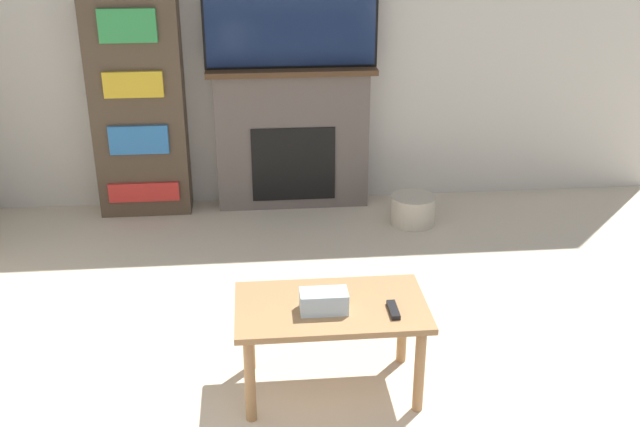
{
  "coord_description": "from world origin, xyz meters",
  "views": [
    {
      "loc": [
        -0.37,
        -0.79,
        2.26
      ],
      "look_at": [
        -0.03,
        2.79,
        0.7
      ],
      "focal_mm": 42.0,
      "sensor_mm": 36.0,
      "label": 1
    }
  ],
  "objects_px": {
    "coffee_table": "(331,318)",
    "tv": "(291,17)",
    "bookshelf": "(139,107)",
    "storage_basket": "(413,210)",
    "fireplace": "(292,137)"
  },
  "relations": [
    {
      "from": "fireplace",
      "to": "tv",
      "type": "xyz_separation_m",
      "value": [
        0.0,
        -0.02,
        0.89
      ]
    },
    {
      "from": "fireplace",
      "to": "bookshelf",
      "type": "xyz_separation_m",
      "value": [
        -1.12,
        -0.02,
        0.27
      ]
    },
    {
      "from": "bookshelf",
      "to": "storage_basket",
      "type": "distance_m",
      "value": 2.13
    },
    {
      "from": "coffee_table",
      "to": "tv",
      "type": "bearing_deg",
      "value": 90.97
    },
    {
      "from": "coffee_table",
      "to": "fireplace",
      "type": "bearing_deg",
      "value": 90.96
    },
    {
      "from": "tv",
      "to": "coffee_table",
      "type": "relative_size",
      "value": 1.39
    },
    {
      "from": "coffee_table",
      "to": "storage_basket",
      "type": "distance_m",
      "value": 2.11
    },
    {
      "from": "coffee_table",
      "to": "bookshelf",
      "type": "xyz_separation_m",
      "value": [
        -1.16,
        2.36,
        0.41
      ]
    },
    {
      "from": "coffee_table",
      "to": "bookshelf",
      "type": "distance_m",
      "value": 2.66
    },
    {
      "from": "fireplace",
      "to": "bookshelf",
      "type": "height_order",
      "value": "bookshelf"
    },
    {
      "from": "coffee_table",
      "to": "storage_basket",
      "type": "relative_size",
      "value": 2.75
    },
    {
      "from": "bookshelf",
      "to": "fireplace",
      "type": "bearing_deg",
      "value": 1.14
    },
    {
      "from": "coffee_table",
      "to": "bookshelf",
      "type": "relative_size",
      "value": 0.56
    },
    {
      "from": "bookshelf",
      "to": "storage_basket",
      "type": "xyz_separation_m",
      "value": [
        1.97,
        -0.43,
        -0.7
      ]
    },
    {
      "from": "tv",
      "to": "coffee_table",
      "type": "distance_m",
      "value": 2.57
    }
  ]
}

